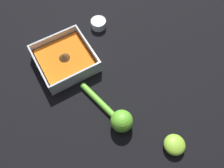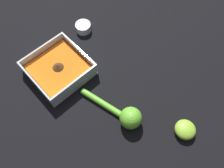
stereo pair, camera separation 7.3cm
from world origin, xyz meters
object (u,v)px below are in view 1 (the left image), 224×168
(spice_bowl, at_px, (98,24))
(lemon_half, at_px, (175,145))
(lemon_squeezer, at_px, (118,117))
(square_dish, at_px, (65,60))

(spice_bowl, height_order, lemon_half, lemon_half)
(lemon_squeezer, bearing_deg, square_dish, 176.21)
(square_dish, bearing_deg, lemon_squeezer, -170.19)
(spice_bowl, distance_m, lemon_squeezer, 0.40)
(square_dish, distance_m, lemon_half, 0.47)
(spice_bowl, relative_size, lemon_squeezer, 0.27)
(square_dish, distance_m, lemon_squeezer, 0.29)
(lemon_half, bearing_deg, lemon_squeezer, 34.12)
(lemon_squeezer, bearing_deg, lemon_half, 20.52)
(square_dish, height_order, spice_bowl, square_dish)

